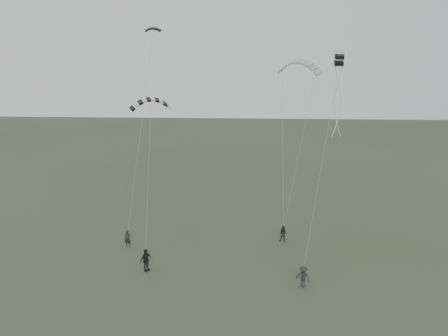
{
  "coord_description": "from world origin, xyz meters",
  "views": [
    {
      "loc": [
        3.2,
        -29.26,
        16.95
      ],
      "look_at": [
        1.6,
        5.15,
        6.94
      ],
      "focal_mm": 35.0,
      "sensor_mm": 36.0,
      "label": 1
    }
  ],
  "objects_px": {
    "kite_striped": "(151,99)",
    "flyer_far": "(303,277)",
    "kite_dark_small": "(153,28)",
    "flyer_center": "(146,260)",
    "flyer_right": "(283,234)",
    "kite_pale_large": "(299,61)",
    "flyer_left": "(128,238)",
    "kite_box": "(339,60)"
  },
  "relations": [
    {
      "from": "flyer_right",
      "to": "flyer_far",
      "type": "relative_size",
      "value": 0.9
    },
    {
      "from": "flyer_left",
      "to": "kite_striped",
      "type": "relative_size",
      "value": 0.49
    },
    {
      "from": "kite_striped",
      "to": "flyer_far",
      "type": "bearing_deg",
      "value": -41.84
    },
    {
      "from": "flyer_far",
      "to": "kite_box",
      "type": "distance_m",
      "value": 15.58
    },
    {
      "from": "flyer_right",
      "to": "kite_striped",
      "type": "xyz_separation_m",
      "value": [
        -10.58,
        -2.79,
        12.04
      ]
    },
    {
      "from": "flyer_right",
      "to": "kite_box",
      "type": "relative_size",
      "value": 2.11
    },
    {
      "from": "flyer_far",
      "to": "kite_dark_small",
      "type": "relative_size",
      "value": 1.12
    },
    {
      "from": "flyer_center",
      "to": "kite_dark_small",
      "type": "xyz_separation_m",
      "value": [
        -0.99,
        11.3,
        17.17
      ]
    },
    {
      "from": "flyer_far",
      "to": "kite_box",
      "type": "height_order",
      "value": "kite_box"
    },
    {
      "from": "flyer_far",
      "to": "kite_pale_large",
      "type": "distance_m",
      "value": 20.99
    },
    {
      "from": "flyer_center",
      "to": "flyer_left",
      "type": "bearing_deg",
      "value": 66.98
    },
    {
      "from": "flyer_center",
      "to": "kite_striped",
      "type": "relative_size",
      "value": 0.59
    },
    {
      "from": "flyer_far",
      "to": "kite_striped",
      "type": "bearing_deg",
      "value": -167.94
    },
    {
      "from": "flyer_center",
      "to": "kite_striped",
      "type": "bearing_deg",
      "value": 28.58
    },
    {
      "from": "kite_dark_small",
      "to": "kite_box",
      "type": "bearing_deg",
      "value": -32.85
    },
    {
      "from": "flyer_right",
      "to": "kite_pale_large",
      "type": "distance_m",
      "value": 16.54
    },
    {
      "from": "flyer_far",
      "to": "kite_striped",
      "type": "height_order",
      "value": "kite_striped"
    },
    {
      "from": "flyer_far",
      "to": "kite_dark_small",
      "type": "xyz_separation_m",
      "value": [
        -12.69,
        13.05,
        17.26
      ]
    },
    {
      "from": "flyer_far",
      "to": "kite_box",
      "type": "bearing_deg",
      "value": 94.24
    },
    {
      "from": "flyer_right",
      "to": "kite_dark_small",
      "type": "bearing_deg",
      "value": 173.07
    },
    {
      "from": "flyer_center",
      "to": "flyer_far",
      "type": "bearing_deg",
      "value": -62.97
    },
    {
      "from": "flyer_far",
      "to": "kite_dark_small",
      "type": "distance_m",
      "value": 25.09
    },
    {
      "from": "kite_pale_large",
      "to": "kite_dark_small",
      "type": "bearing_deg",
      "value": -139.39
    },
    {
      "from": "kite_pale_large",
      "to": "kite_striped",
      "type": "distance_m",
      "value": 16.48
    },
    {
      "from": "flyer_center",
      "to": "flyer_far",
      "type": "height_order",
      "value": "flyer_center"
    },
    {
      "from": "kite_dark_small",
      "to": "flyer_far",
      "type": "bearing_deg",
      "value": -47.6
    },
    {
      "from": "flyer_left",
      "to": "kite_pale_large",
      "type": "xyz_separation_m",
      "value": [
        15.02,
        9.56,
        14.36
      ]
    },
    {
      "from": "flyer_left",
      "to": "kite_dark_small",
      "type": "relative_size",
      "value": 1.02
    },
    {
      "from": "flyer_center",
      "to": "kite_box",
      "type": "xyz_separation_m",
      "value": [
        14.0,
        2.28,
        14.79
      ]
    },
    {
      "from": "kite_dark_small",
      "to": "flyer_center",
      "type": "bearing_deg",
      "value": -86.82
    },
    {
      "from": "kite_pale_large",
      "to": "kite_striped",
      "type": "relative_size",
      "value": 1.44
    },
    {
      "from": "kite_box",
      "to": "flyer_center",
      "type": "bearing_deg",
      "value": -168.73
    },
    {
      "from": "kite_pale_large",
      "to": "flyer_right",
      "type": "bearing_deg",
      "value": -70.53
    },
    {
      "from": "flyer_left",
      "to": "flyer_center",
      "type": "relative_size",
      "value": 0.83
    },
    {
      "from": "flyer_left",
      "to": "flyer_center",
      "type": "height_order",
      "value": "flyer_center"
    },
    {
      "from": "kite_box",
      "to": "flyer_far",
      "type": "bearing_deg",
      "value": -117.55
    },
    {
      "from": "flyer_right",
      "to": "flyer_far",
      "type": "bearing_deg",
      "value": -65.07
    },
    {
      "from": "flyer_far",
      "to": "kite_pale_large",
      "type": "xyz_separation_m",
      "value": [
        0.84,
        15.35,
        14.29
      ]
    },
    {
      "from": "flyer_left",
      "to": "flyer_right",
      "type": "xyz_separation_m",
      "value": [
        13.39,
        1.54,
        -0.01
      ]
    },
    {
      "from": "kite_dark_small",
      "to": "kite_pale_large",
      "type": "xyz_separation_m",
      "value": [
        13.54,
        2.3,
        -2.97
      ]
    },
    {
      "from": "flyer_right",
      "to": "kite_dark_small",
      "type": "relative_size",
      "value": 1.01
    },
    {
      "from": "flyer_center",
      "to": "kite_box",
      "type": "height_order",
      "value": "kite_box"
    }
  ]
}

